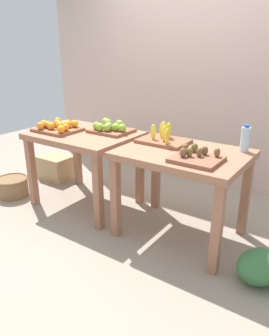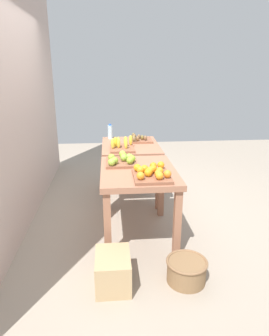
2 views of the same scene
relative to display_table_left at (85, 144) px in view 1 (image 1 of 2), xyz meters
The scene contains 11 objects.
ground_plane 0.87m from the display_table_left, ahead, with size 8.00×8.00×0.00m, color gray.
back_wall 1.68m from the display_table_left, 67.47° to the left, with size 4.40×0.12×3.00m, color beige.
display_table_left is the anchor object (origin of this frame).
display_table_right 1.12m from the display_table_left, ahead, with size 1.04×0.80×0.79m.
orange_bin 0.32m from the display_table_left, 157.62° to the right, with size 0.45×0.38×0.11m.
apple_bin 0.31m from the display_table_left, 38.48° to the left, with size 0.43×0.34×0.11m.
banana_crate 0.88m from the display_table_left, ahead, with size 0.44×0.32×0.17m.
kiwi_bin 1.32m from the display_table_left, ahead, with size 0.37×0.32×0.10m.
water_bottle 1.57m from the display_table_left, 10.41° to the left, with size 0.07×0.07×0.23m.
wicker_basket 1.06m from the display_table_left, 157.26° to the right, with size 0.37×0.37×0.21m.
cardboard_produce_box 1.02m from the display_table_left, 160.06° to the left, with size 0.40×0.30×0.30m, color tan.
Camera 1 is at (1.68, -2.33, 1.59)m, focal length 34.45 mm.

